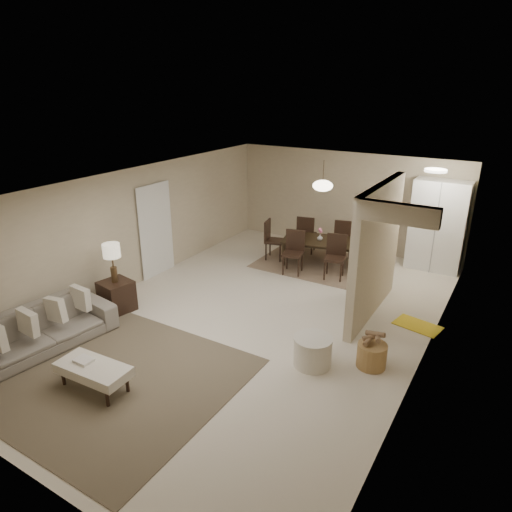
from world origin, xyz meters
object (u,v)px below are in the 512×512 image
Objects in this scene: ottoman_bench at (93,370)px; side_table at (117,296)px; sofa at (41,329)px; dining_table at (319,252)px; wicker_basket at (372,355)px; round_pouf at (313,351)px; pantry_cabinet at (438,226)px.

side_table reaches higher than ottoman_bench.
sofa is 6.25m from dining_table.
dining_table reaches higher than side_table.
round_pouf is at bearing -151.79° from wicker_basket.
sofa is at bearing -155.23° from round_pouf.
round_pouf is (2.42, 2.15, -0.08)m from ottoman_bench.
wicker_basket is 4.24m from dining_table.
sofa is 1.63m from ottoman_bench.
pantry_cabinet reaches higher than ottoman_bench.
round_pouf is at bearing -57.61° from sofa.
pantry_cabinet is 7.17m from side_table.
sofa is at bearing -91.82° from side_table.
ottoman_bench is at bearing -50.48° from side_table.
pantry_cabinet is 1.21× the size of dining_table.
sofa reaches higher than side_table.
ottoman_bench is 6.12m from dining_table.
dining_table is (0.80, 6.06, -0.01)m from ottoman_bench.
pantry_cabinet is 4.69m from wicker_basket.
round_pouf is 1.33× the size of wicker_basket.
ottoman_bench is 0.64× the size of dining_table.
dining_table reaches higher than round_pouf.
sofa is 5.33m from wicker_basket.
side_table is 4.80m from dining_table.
pantry_cabinet reaches higher than round_pouf.
side_table is at bearing -131.78° from pantry_cabinet.
dining_table is (2.40, 5.76, -0.04)m from sofa.
ottoman_bench is at bearing -113.99° from pantry_cabinet.
round_pouf is at bearing -98.83° from pantry_cabinet.
pantry_cabinet is 1.88× the size of ottoman_bench.
round_pouf is at bearing 38.73° from ottoman_bench.
sofa is 3.91× the size of side_table.
side_table is at bearing 5.81° from sofa.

